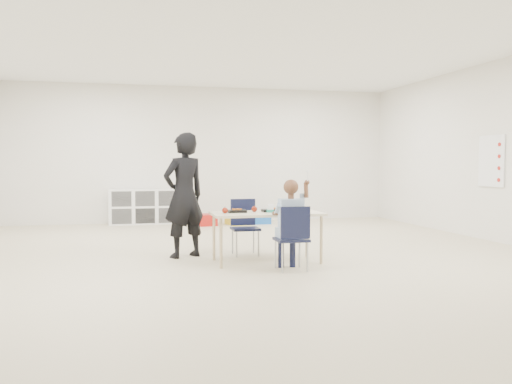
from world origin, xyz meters
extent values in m
plane|color=#BDB191|center=(0.00, 0.00, 0.00)|extent=(9.00, 9.00, 0.00)
plane|color=white|center=(0.00, 0.00, 2.80)|extent=(9.00, 9.00, 0.00)
cube|color=white|center=(0.00, 4.50, 1.40)|extent=(8.00, 0.02, 2.80)
cube|color=white|center=(0.00, -4.50, 1.40)|extent=(8.00, 0.02, 2.80)
cube|color=beige|center=(0.13, -0.37, 0.60)|extent=(1.34, 0.68, 0.03)
cube|color=black|center=(0.21, -0.29, 0.63)|extent=(0.22, 0.16, 0.03)
cube|color=black|center=(-0.22, -0.30, 0.63)|extent=(0.22, 0.16, 0.03)
cube|color=white|center=(0.15, -0.46, 0.66)|extent=(0.07, 0.07, 0.10)
ellipsoid|color=tan|center=(0.42, -0.46, 0.65)|extent=(0.09, 0.09, 0.07)
sphere|color=maroon|center=(0.00, -0.28, 0.65)|extent=(0.07, 0.07, 0.07)
sphere|color=maroon|center=(-0.39, -0.39, 0.65)|extent=(0.07, 0.07, 0.07)
cube|color=white|center=(-1.20, 4.28, 0.35)|extent=(1.40, 0.40, 0.70)
cube|color=white|center=(3.98, 0.60, 1.25)|extent=(0.02, 0.60, 0.80)
imported|color=black|center=(-0.82, 0.22, 0.80)|extent=(0.70, 0.61, 1.60)
cube|color=#AE1711|center=(-0.04, 3.75, 0.11)|extent=(0.40, 0.49, 0.22)
cube|color=gold|center=(0.59, 3.76, 0.12)|extent=(0.46, 0.55, 0.24)
cube|color=blue|center=(1.07, 3.88, 0.12)|extent=(0.37, 0.48, 0.23)
camera|label=1|loc=(-1.50, -6.75, 1.21)|focal=38.00mm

